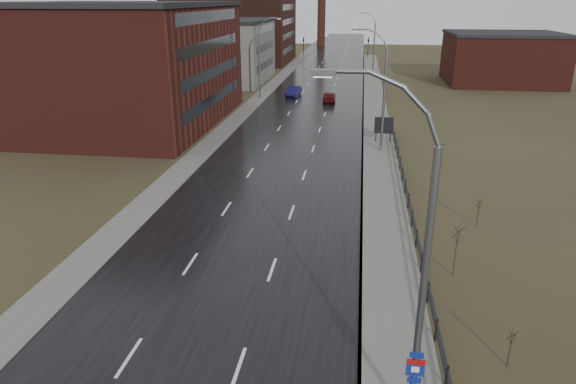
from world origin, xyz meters
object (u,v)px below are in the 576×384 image
(car_far, at_px, (329,97))
(car_near, at_px, (294,92))
(streetlight_main, at_px, (414,271))
(billboard, at_px, (384,126))

(car_far, bearing_deg, car_near, -35.13)
(streetlight_main, bearing_deg, billboard, 89.03)
(streetlight_main, bearing_deg, car_far, 96.04)
(billboard, xyz_separation_m, car_near, (-12.39, 24.91, -1.04))
(streetlight_main, relative_size, car_near, 2.68)
(streetlight_main, height_order, car_near, streetlight_main)
(streetlight_main, relative_size, car_far, 2.79)
(billboard, bearing_deg, streetlight_main, -90.97)
(car_near, bearing_deg, billboard, -57.01)
(streetlight_main, xyz_separation_m, car_far, (-6.18, 58.41, -5.32))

